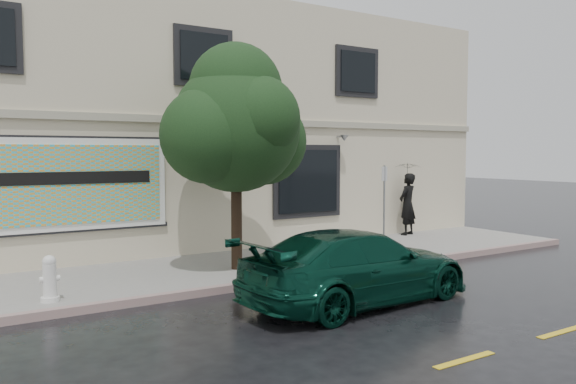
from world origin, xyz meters
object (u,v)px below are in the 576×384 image
pedestrian (407,204)px  street_tree (236,128)px  car (358,266)px  fire_hydrant (50,279)px

pedestrian → street_tree: (-7.02, -1.82, 2.18)m
car → street_tree: (-0.82, 3.28, 2.63)m
car → pedestrian: bearing=-55.1°
car → pedestrian: size_ratio=2.38×
pedestrian → fire_hydrant: pedestrian is taller
pedestrian → car: bearing=20.9°
pedestrian → street_tree: 7.57m
pedestrian → fire_hydrant: 11.38m
street_tree → fire_hydrant: street_tree is taller
pedestrian → street_tree: size_ratio=0.43×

